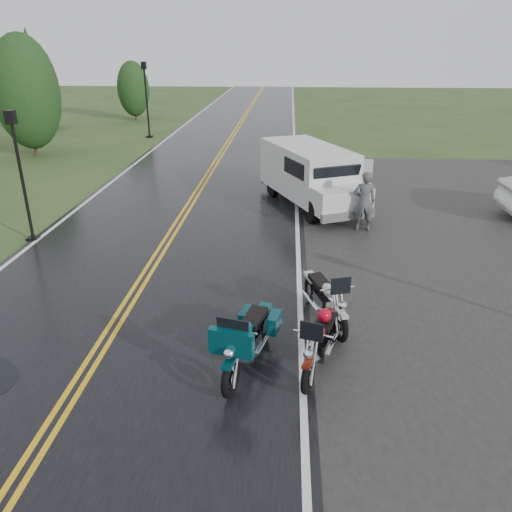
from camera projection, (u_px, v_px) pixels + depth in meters
The scene contains 12 objects.
ground at pixel (107, 339), 9.78m from camera, with size 120.00×120.00×0.00m, color #2D471E.
road at pixel (196, 195), 18.94m from camera, with size 8.00×100.00×0.04m, color black.
motorcycle_red at pixel (309, 363), 8.01m from camera, with size 0.76×2.09×1.23m, color #5B180A, non-canonical shape.
motorcycle_teal at pixel (231, 363), 7.91m from camera, with size 0.84×2.30×1.36m, color #05373D, non-canonical shape.
motorcycle_silver at pixel (341, 314), 9.41m from camera, with size 0.79×2.16×1.28m, color #B6BBBF, non-canonical shape.
van_white at pixel (313, 192), 15.61m from camera, with size 2.00×5.34×2.10m, color silver, non-canonical shape.
person_at_van at pixel (364, 202), 15.05m from camera, with size 0.67×0.44×1.83m, color #47484C.
lamp_post_near_left at pixel (22, 178), 13.95m from camera, with size 0.32×0.32×3.74m, color black, non-canonical shape.
lamp_post_far_left at pixel (147, 100), 29.61m from camera, with size 0.38×0.38×4.38m, color black, non-canonical shape.
tree_left_mid at pixel (28, 105), 24.65m from camera, with size 3.19×3.19×4.99m, color #1E3D19, non-canonical shape.
tree_left_far at pixel (134, 95), 36.62m from camera, with size 2.31×2.31×3.56m, color #1E3D19, non-canonical shape.
pine_left_far at pixel (33, 81), 31.95m from camera, with size 2.93×2.93×6.09m, color #1E3D19, non-canonical shape.
Camera 1 is at (3.45, -8.13, 5.37)m, focal length 35.00 mm.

